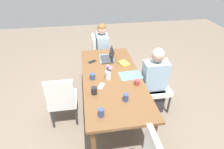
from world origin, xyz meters
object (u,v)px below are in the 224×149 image
book_red_cover (124,63)px  coffee_mug_near_right (101,112)px  dining_table (112,81)px  laptop_head_right_left_near (108,57)px  person_head_right_left_near (103,53)px  coffee_mug_near_left (137,82)px  chair_near_left_mid (155,82)px  person_near_left_mid (154,84)px  coffee_mug_centre_left (94,91)px  coffee_mug_centre_right (126,98)px  chair_far_left_far (62,98)px  chair_head_right_left_near (99,53)px  phone_black (92,62)px  phone_silver (101,86)px  flower_vase (108,72)px  coffee_mug_far_left (93,76)px

book_red_cover → coffee_mug_near_right: bearing=136.3°
dining_table → laptop_head_right_left_near: size_ratio=6.56×
person_head_right_left_near → coffee_mug_near_left: 1.68m
chair_near_left_mid → person_near_left_mid: bearing=141.2°
coffee_mug_centre_left → coffee_mug_centre_right: coffee_mug_centre_left is taller
chair_far_left_far → laptop_head_right_left_near: laptop_head_right_left_near is taller
person_head_right_left_near → laptop_head_right_left_near: person_head_right_left_near is taller
chair_head_right_left_near → phone_black: bearing=166.5°
coffee_mug_centre_right → phone_silver: 0.48m
coffee_mug_near_right → coffee_mug_centre_right: 0.42m
flower_vase → person_head_right_left_near: bearing=-2.7°
chair_near_left_mid → laptop_head_right_left_near: laptop_head_right_left_near is taller
person_near_left_mid → book_red_cover: (0.37, 0.46, 0.24)m
chair_far_left_far → flower_vase: 0.84m
book_red_cover → phone_black: size_ratio=1.33×
chair_far_left_far → coffee_mug_near_right: bearing=-142.9°
laptop_head_right_left_near → chair_head_right_left_near: bearing=6.9°
coffee_mug_near_right → coffee_mug_far_left: size_ratio=1.21×
coffee_mug_near_left → phone_silver: size_ratio=0.57×
dining_table → person_head_right_left_near: bearing=-0.1°
coffee_mug_near_left → coffee_mug_centre_left: size_ratio=0.79×
dining_table → coffee_mug_centre_right: (-0.59, -0.09, 0.13)m
person_near_left_mid → phone_silver: size_ratio=7.97×
coffee_mug_near_left → book_red_cover: size_ratio=0.43×
coffee_mug_far_left → flower_vase: bearing=-99.1°
phone_black → laptop_head_right_left_near: bearing=155.9°
chair_far_left_far → phone_black: (0.65, -0.53, 0.26)m
laptop_head_right_left_near → coffee_mug_centre_left: laptop_head_right_left_near is taller
chair_far_left_far → book_red_cover: bearing=-66.3°
coffee_mug_centre_right → coffee_mug_centre_left: bearing=62.0°
flower_vase → book_red_cover: size_ratio=1.30×
chair_far_left_far → coffee_mug_near_right: chair_far_left_far is taller
coffee_mug_far_left → coffee_mug_near_left: bearing=-112.3°
chair_far_left_far → coffee_mug_far_left: 0.59m
dining_table → chair_head_right_left_near: bearing=2.9°
chair_far_left_far → coffee_mug_near_left: bearing=-98.3°
dining_table → laptop_head_right_left_near: (0.59, -0.03, 0.12)m
coffee_mug_near_left → coffee_mug_centre_left: (-0.11, 0.65, 0.01)m
chair_head_right_left_near → coffee_mug_centre_right: bearing=-175.4°
person_head_right_left_near → book_red_cover: bearing=-164.3°
dining_table → phone_black: (0.56, 0.28, 0.08)m
chair_head_right_left_near → person_head_right_left_near: bearing=-128.8°
person_near_left_mid → flower_vase: (-0.05, 0.80, 0.34)m
dining_table → phone_black: bearing=26.6°
person_near_left_mid → coffee_mug_near_left: (-0.27, 0.40, 0.27)m
person_head_right_left_near → coffee_mug_near_right: person_head_right_left_near is taller
flower_vase → chair_near_left_mid: bearing=-81.8°
phone_silver → coffee_mug_centre_right: bearing=63.4°
laptop_head_right_left_near → coffee_mug_near_left: 0.91m
person_head_right_left_near → coffee_mug_centre_right: person_head_right_left_near is taller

